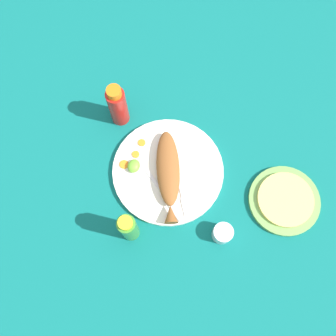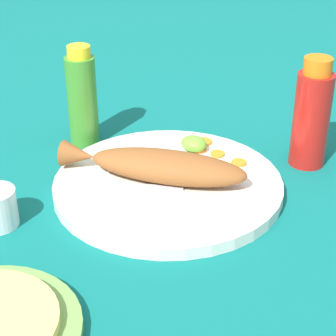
{
  "view_description": "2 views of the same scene",
  "coord_description": "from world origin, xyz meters",
  "px_view_note": "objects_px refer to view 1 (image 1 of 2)",
  "views": [
    {
      "loc": [
        -0.32,
        -0.11,
        1.07
      ],
      "look_at": [
        0.0,
        0.0,
        0.04
      ],
      "focal_mm": 40.0,
      "sensor_mm": 36.0,
      "label": 1
    },
    {
      "loc": [
        0.46,
        -0.6,
        0.46
      ],
      "look_at": [
        0.0,
        0.0,
        0.04
      ],
      "focal_mm": 65.0,
      "sensor_mm": 36.0,
      "label": 2
    }
  ],
  "objects_px": {
    "fork_near": "(182,194)",
    "hot_sauce_bottle_red": "(118,106)",
    "main_plate": "(168,171)",
    "fried_fish": "(168,172)",
    "hot_sauce_bottle_green": "(129,228)",
    "salt_cup": "(222,233)",
    "tortilla_plate": "(284,201)",
    "fork_far": "(167,198)"
  },
  "relations": [
    {
      "from": "fork_near",
      "to": "hot_sauce_bottle_red",
      "type": "xyz_separation_m",
      "value": [
        0.18,
        0.26,
        0.06
      ]
    },
    {
      "from": "main_plate",
      "to": "fried_fish",
      "type": "height_order",
      "value": "fried_fish"
    },
    {
      "from": "hot_sauce_bottle_green",
      "to": "salt_cup",
      "type": "distance_m",
      "value": 0.26
    },
    {
      "from": "main_plate",
      "to": "salt_cup",
      "type": "bearing_deg",
      "value": -121.81
    },
    {
      "from": "main_plate",
      "to": "hot_sauce_bottle_green",
      "type": "bearing_deg",
      "value": 169.05
    },
    {
      "from": "fried_fish",
      "to": "tortilla_plate",
      "type": "relative_size",
      "value": 1.32
    },
    {
      "from": "hot_sauce_bottle_green",
      "to": "salt_cup",
      "type": "height_order",
      "value": "hot_sauce_bottle_green"
    },
    {
      "from": "fried_fish",
      "to": "tortilla_plate",
      "type": "distance_m",
      "value": 0.35
    },
    {
      "from": "fork_far",
      "to": "fried_fish",
      "type": "bearing_deg",
      "value": 141.42
    },
    {
      "from": "fried_fish",
      "to": "fork_near",
      "type": "xyz_separation_m",
      "value": [
        -0.04,
        -0.06,
        -0.02
      ]
    },
    {
      "from": "tortilla_plate",
      "to": "main_plate",
      "type": "bearing_deg",
      "value": 94.35
    },
    {
      "from": "fried_fish",
      "to": "hot_sauce_bottle_red",
      "type": "bearing_deg",
      "value": 34.37
    },
    {
      "from": "fried_fish",
      "to": "salt_cup",
      "type": "height_order",
      "value": "fried_fish"
    },
    {
      "from": "salt_cup",
      "to": "fried_fish",
      "type": "bearing_deg",
      "value": 60.24
    },
    {
      "from": "fried_fish",
      "to": "fork_far",
      "type": "height_order",
      "value": "fried_fish"
    },
    {
      "from": "tortilla_plate",
      "to": "fork_far",
      "type": "bearing_deg",
      "value": 108.55
    },
    {
      "from": "salt_cup",
      "to": "hot_sauce_bottle_red",
      "type": "bearing_deg",
      "value": 58.48
    },
    {
      "from": "main_plate",
      "to": "salt_cup",
      "type": "distance_m",
      "value": 0.24
    },
    {
      "from": "fork_far",
      "to": "salt_cup",
      "type": "xyz_separation_m",
      "value": [
        -0.04,
        -0.18,
        0.0
      ]
    },
    {
      "from": "hot_sauce_bottle_green",
      "to": "hot_sauce_bottle_red",
      "type": "bearing_deg",
      "value": 26.1
    },
    {
      "from": "hot_sauce_bottle_green",
      "to": "salt_cup",
      "type": "bearing_deg",
      "value": -72.32
    },
    {
      "from": "fried_fish",
      "to": "hot_sauce_bottle_red",
      "type": "relative_size",
      "value": 1.6
    },
    {
      "from": "fork_far",
      "to": "hot_sauce_bottle_green",
      "type": "xyz_separation_m",
      "value": [
        -0.12,
        0.06,
        0.06
      ]
    },
    {
      "from": "tortilla_plate",
      "to": "hot_sauce_bottle_green",
      "type": "bearing_deg",
      "value": 120.77
    },
    {
      "from": "salt_cup",
      "to": "fork_near",
      "type": "bearing_deg",
      "value": 63.3
    },
    {
      "from": "salt_cup",
      "to": "fork_far",
      "type": "bearing_deg",
      "value": 76.13
    },
    {
      "from": "fried_fish",
      "to": "fork_near",
      "type": "bearing_deg",
      "value": -148.92
    },
    {
      "from": "hot_sauce_bottle_green",
      "to": "tortilla_plate",
      "type": "xyz_separation_m",
      "value": [
        0.23,
        -0.39,
        -0.07
      ]
    },
    {
      "from": "hot_sauce_bottle_red",
      "to": "fried_fish",
      "type": "bearing_deg",
      "value": -123.18
    },
    {
      "from": "fork_far",
      "to": "hot_sauce_bottle_red",
      "type": "height_order",
      "value": "hot_sauce_bottle_red"
    },
    {
      "from": "main_plate",
      "to": "tortilla_plate",
      "type": "distance_m",
      "value": 0.35
    },
    {
      "from": "fork_near",
      "to": "tortilla_plate",
      "type": "bearing_deg",
      "value": 74.44
    },
    {
      "from": "fried_fish",
      "to": "hot_sauce_bottle_green",
      "type": "bearing_deg",
      "value": 144.33
    },
    {
      "from": "main_plate",
      "to": "fork_near",
      "type": "relative_size",
      "value": 2.01
    },
    {
      "from": "hot_sauce_bottle_red",
      "to": "salt_cup",
      "type": "bearing_deg",
      "value": -121.52
    },
    {
      "from": "hot_sauce_bottle_red",
      "to": "fork_far",
      "type": "bearing_deg",
      "value": -132.28
    },
    {
      "from": "fried_fish",
      "to": "salt_cup",
      "type": "bearing_deg",
      "value": -142.21
    },
    {
      "from": "fork_near",
      "to": "fork_far",
      "type": "bearing_deg",
      "value": -87.61
    },
    {
      "from": "fork_near",
      "to": "fork_far",
      "type": "height_order",
      "value": "same"
    },
    {
      "from": "main_plate",
      "to": "salt_cup",
      "type": "xyz_separation_m",
      "value": [
        -0.13,
        -0.21,
        0.01
      ]
    },
    {
      "from": "main_plate",
      "to": "fork_far",
      "type": "xyz_separation_m",
      "value": [
        -0.08,
        -0.02,
        0.01
      ]
    },
    {
      "from": "hot_sauce_bottle_red",
      "to": "main_plate",
      "type": "bearing_deg",
      "value": -121.21
    }
  ]
}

